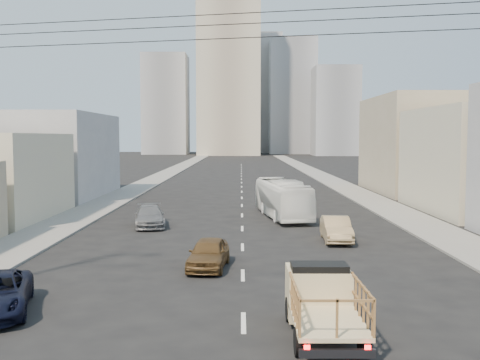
{
  "coord_description": "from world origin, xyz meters",
  "views": [
    {
      "loc": [
        -0.08,
        -14.96,
        5.72
      ],
      "look_at": [
        -0.13,
        14.33,
        3.5
      ],
      "focal_mm": 42.0,
      "sensor_mm": 36.0,
      "label": 1
    }
  ],
  "objects_px": {
    "sedan_brown": "(209,253)",
    "sedan_tan": "(336,229)",
    "flatbed_pickup": "(323,298)",
    "city_bus": "(282,198)",
    "sedan_grey": "(150,216)"
  },
  "relations": [
    {
      "from": "sedan_tan",
      "to": "sedan_grey",
      "type": "xyz_separation_m",
      "value": [
        -11.14,
        5.1,
        -0.01
      ]
    },
    {
      "from": "city_bus",
      "to": "sedan_grey",
      "type": "height_order",
      "value": "city_bus"
    },
    {
      "from": "flatbed_pickup",
      "to": "sedan_brown",
      "type": "bearing_deg",
      "value": 114.64
    },
    {
      "from": "flatbed_pickup",
      "to": "sedan_brown",
      "type": "xyz_separation_m",
      "value": [
        -3.8,
        8.29,
        -0.43
      ]
    },
    {
      "from": "sedan_tan",
      "to": "city_bus",
      "type": "bearing_deg",
      "value": 105.98
    },
    {
      "from": "sedan_brown",
      "to": "city_bus",
      "type": "bearing_deg",
      "value": 80.15
    },
    {
      "from": "city_bus",
      "to": "flatbed_pickup",
      "type": "bearing_deg",
      "value": -99.73
    },
    {
      "from": "city_bus",
      "to": "sedan_grey",
      "type": "relative_size",
      "value": 2.12
    },
    {
      "from": "flatbed_pickup",
      "to": "city_bus",
      "type": "relative_size",
      "value": 0.45
    },
    {
      "from": "flatbed_pickup",
      "to": "sedan_brown",
      "type": "height_order",
      "value": "flatbed_pickup"
    },
    {
      "from": "flatbed_pickup",
      "to": "sedan_grey",
      "type": "bearing_deg",
      "value": 112.59
    },
    {
      "from": "sedan_brown",
      "to": "sedan_tan",
      "type": "relative_size",
      "value": 0.95
    },
    {
      "from": "sedan_tan",
      "to": "flatbed_pickup",
      "type": "bearing_deg",
      "value": -98.77
    },
    {
      "from": "flatbed_pickup",
      "to": "sedan_tan",
      "type": "height_order",
      "value": "flatbed_pickup"
    },
    {
      "from": "sedan_brown",
      "to": "sedan_tan",
      "type": "bearing_deg",
      "value": 49.63
    }
  ]
}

